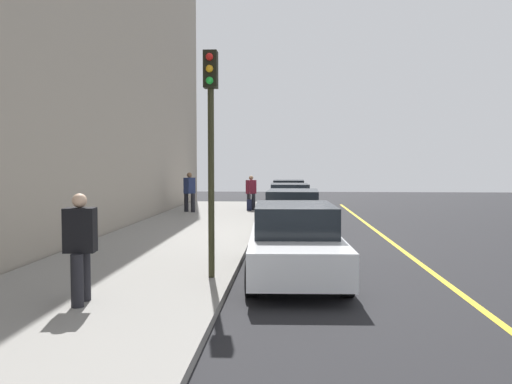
{
  "coord_description": "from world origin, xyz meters",
  "views": [
    {
      "loc": [
        16.3,
        0.06,
        2.33
      ],
      "look_at": [
        2.32,
        -0.79,
        1.59
      ],
      "focal_mm": 36.13,
      "sensor_mm": 36.0,
      "label": 1
    }
  ],
  "objects_px": {
    "parked_car_charcoal": "(293,214)",
    "pedestrian_burgundy_coat": "(251,192)",
    "pedestrian_black_coat": "(80,245)",
    "rolling_suitcase": "(249,205)",
    "parked_car_silver": "(289,201)",
    "parked_car_black": "(289,194)",
    "parked_car_white": "(295,241)",
    "pedestrian_navy_coat": "(190,191)",
    "traffic_light_pole": "(211,125)"
  },
  "relations": [
    {
      "from": "traffic_light_pole",
      "to": "pedestrian_black_coat",
      "type": "bearing_deg",
      "value": -41.28
    },
    {
      "from": "parked_car_silver",
      "to": "pedestrian_burgundy_coat",
      "type": "distance_m",
      "value": 3.31
    },
    {
      "from": "parked_car_white",
      "to": "pedestrian_burgundy_coat",
      "type": "height_order",
      "value": "pedestrian_burgundy_coat"
    },
    {
      "from": "parked_car_silver",
      "to": "pedestrian_black_coat",
      "type": "xyz_separation_m",
      "value": [
        14.26,
        -3.33,
        0.32
      ]
    },
    {
      "from": "parked_car_black",
      "to": "parked_car_silver",
      "type": "relative_size",
      "value": 1.02
    },
    {
      "from": "parked_car_white",
      "to": "rolling_suitcase",
      "type": "height_order",
      "value": "parked_car_white"
    },
    {
      "from": "parked_car_charcoal",
      "to": "rolling_suitcase",
      "type": "height_order",
      "value": "parked_car_charcoal"
    },
    {
      "from": "pedestrian_burgundy_coat",
      "to": "pedestrian_black_coat",
      "type": "bearing_deg",
      "value": -4.98
    },
    {
      "from": "parked_car_white",
      "to": "traffic_light_pole",
      "type": "relative_size",
      "value": 1.08
    },
    {
      "from": "traffic_light_pole",
      "to": "rolling_suitcase",
      "type": "relative_size",
      "value": 4.92
    },
    {
      "from": "pedestrian_black_coat",
      "to": "parked_car_silver",
      "type": "bearing_deg",
      "value": 166.87
    },
    {
      "from": "parked_car_charcoal",
      "to": "pedestrian_burgundy_coat",
      "type": "relative_size",
      "value": 2.84
    },
    {
      "from": "parked_car_charcoal",
      "to": "parked_car_white",
      "type": "bearing_deg",
      "value": -0.26
    },
    {
      "from": "pedestrian_black_coat",
      "to": "traffic_light_pole",
      "type": "relative_size",
      "value": 0.4
    },
    {
      "from": "parked_car_white",
      "to": "pedestrian_burgundy_coat",
      "type": "xyz_separation_m",
      "value": [
        -14.28,
        -1.9,
        0.27
      ]
    },
    {
      "from": "pedestrian_navy_coat",
      "to": "rolling_suitcase",
      "type": "height_order",
      "value": "pedestrian_navy_coat"
    },
    {
      "from": "pedestrian_burgundy_coat",
      "to": "pedestrian_navy_coat",
      "type": "height_order",
      "value": "pedestrian_navy_coat"
    },
    {
      "from": "parked_car_white",
      "to": "traffic_light_pole",
      "type": "bearing_deg",
      "value": -66.36
    },
    {
      "from": "parked_car_black",
      "to": "parked_car_charcoal",
      "type": "bearing_deg",
      "value": 0.47
    },
    {
      "from": "pedestrian_black_coat",
      "to": "rolling_suitcase",
      "type": "distance_m",
      "value": 16.64
    },
    {
      "from": "parked_car_black",
      "to": "parked_car_silver",
      "type": "xyz_separation_m",
      "value": [
        5.61,
        0.01,
        -0.0
      ]
    },
    {
      "from": "parked_car_black",
      "to": "pedestrian_burgundy_coat",
      "type": "height_order",
      "value": "pedestrian_burgundy_coat"
    },
    {
      "from": "parked_car_charcoal",
      "to": "pedestrian_navy_coat",
      "type": "relative_size",
      "value": 2.58
    },
    {
      "from": "parked_car_silver",
      "to": "parked_car_charcoal",
      "type": "xyz_separation_m",
      "value": [
        5.58,
        0.08,
        0.0
      ]
    },
    {
      "from": "parked_car_white",
      "to": "rolling_suitcase",
      "type": "distance_m",
      "value": 13.99
    },
    {
      "from": "parked_car_black",
      "to": "parked_car_charcoal",
      "type": "distance_m",
      "value": 11.18
    },
    {
      "from": "rolling_suitcase",
      "to": "pedestrian_navy_coat",
      "type": "bearing_deg",
      "value": -71.52
    },
    {
      "from": "parked_car_black",
      "to": "pedestrian_black_coat",
      "type": "xyz_separation_m",
      "value": [
        19.87,
        -3.32,
        0.32
      ]
    },
    {
      "from": "parked_car_charcoal",
      "to": "traffic_light_pole",
      "type": "relative_size",
      "value": 1.08
    },
    {
      "from": "parked_car_silver",
      "to": "parked_car_black",
      "type": "bearing_deg",
      "value": -179.91
    },
    {
      "from": "parked_car_black",
      "to": "rolling_suitcase",
      "type": "bearing_deg",
      "value": -29.79
    },
    {
      "from": "parked_car_white",
      "to": "pedestrian_black_coat",
      "type": "bearing_deg",
      "value": -51.22
    },
    {
      "from": "parked_car_charcoal",
      "to": "traffic_light_pole",
      "type": "height_order",
      "value": "traffic_light_pole"
    },
    {
      "from": "pedestrian_burgundy_coat",
      "to": "pedestrian_navy_coat",
      "type": "xyz_separation_m",
      "value": [
        1.34,
        -2.76,
        0.09
      ]
    },
    {
      "from": "parked_car_silver",
      "to": "pedestrian_burgundy_coat",
      "type": "height_order",
      "value": "pedestrian_burgundy_coat"
    },
    {
      "from": "parked_car_black",
      "to": "parked_car_white",
      "type": "distance_m",
      "value": 17.15
    },
    {
      "from": "pedestrian_burgundy_coat",
      "to": "traffic_light_pole",
      "type": "relative_size",
      "value": 0.38
    },
    {
      "from": "pedestrian_black_coat",
      "to": "pedestrian_navy_coat",
      "type": "relative_size",
      "value": 0.95
    },
    {
      "from": "parked_car_charcoal",
      "to": "pedestrian_black_coat",
      "type": "bearing_deg",
      "value": -21.44
    },
    {
      "from": "pedestrian_navy_coat",
      "to": "rolling_suitcase",
      "type": "xyz_separation_m",
      "value": [
        -0.9,
        2.7,
        -0.71
      ]
    },
    {
      "from": "parked_car_charcoal",
      "to": "rolling_suitcase",
      "type": "relative_size",
      "value": 5.32
    },
    {
      "from": "parked_car_black",
      "to": "parked_car_silver",
      "type": "height_order",
      "value": "same"
    },
    {
      "from": "parked_car_black",
      "to": "pedestrian_burgundy_coat",
      "type": "distance_m",
      "value": 3.42
    },
    {
      "from": "pedestrian_black_coat",
      "to": "rolling_suitcase",
      "type": "xyz_separation_m",
      "value": [
        -16.57,
        1.43,
        -0.66
      ]
    },
    {
      "from": "parked_car_white",
      "to": "pedestrian_black_coat",
      "type": "height_order",
      "value": "pedestrian_black_coat"
    },
    {
      "from": "parked_car_silver",
      "to": "pedestrian_navy_coat",
      "type": "distance_m",
      "value": 4.82
    },
    {
      "from": "parked_car_silver",
      "to": "parked_car_white",
      "type": "relative_size",
      "value": 0.97
    },
    {
      "from": "parked_car_silver",
      "to": "pedestrian_navy_coat",
      "type": "relative_size",
      "value": 2.49
    },
    {
      "from": "parked_car_white",
      "to": "pedestrian_burgundy_coat",
      "type": "bearing_deg",
      "value": -172.41
    },
    {
      "from": "pedestrian_navy_coat",
      "to": "pedestrian_black_coat",
      "type": "bearing_deg",
      "value": 4.65
    }
  ]
}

